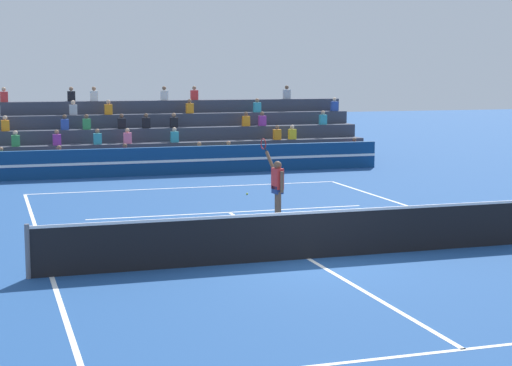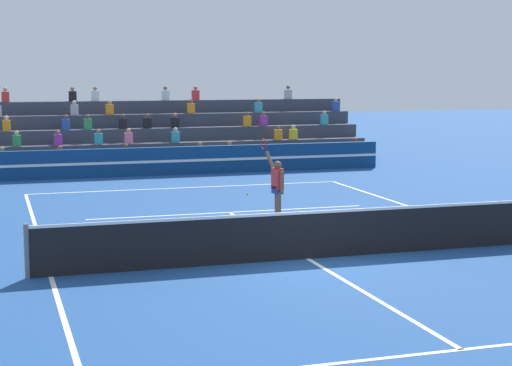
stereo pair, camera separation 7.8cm
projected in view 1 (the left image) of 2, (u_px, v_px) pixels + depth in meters
The scene contains 7 objects.
ground_plane at pixel (308, 259), 18.74m from camera, with size 120.00×120.00×0.00m, color navy.
court_lines at pixel (308, 259), 18.74m from camera, with size 11.10×23.90×0.01m.
tennis_net at pixel (309, 234), 18.67m from camera, with size 12.00×0.10×1.10m.
sponsor_banner_wall at pixel (165, 161), 33.57m from camera, with size 18.00×0.26×1.10m.
bleacher_stand at pixel (147, 141), 37.10m from camera, with size 18.68×4.75×3.38m.
tennis_player at pixel (277, 188), 22.79m from camera, with size 0.32×1.31×2.32m.
tennis_ball at pixel (247, 194), 28.29m from camera, with size 0.07×0.07×0.07m, color #C6DB33.
Camera 1 is at (-6.63, -17.16, 4.13)m, focal length 60.00 mm.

